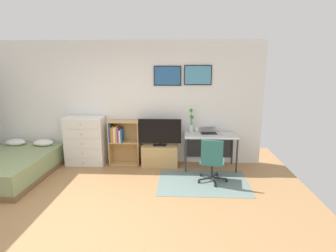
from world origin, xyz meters
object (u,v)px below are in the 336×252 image
bed (10,166)px  laptop (208,130)px  bookshelf (121,139)px  bamboo_vase (191,123)px  office_chair (212,160)px  television (160,132)px  wine_glass (197,129)px  computer_mouse (222,134)px  desk (210,140)px  tv_stand (160,155)px  dresser (85,141)px

bed → laptop: 4.08m
bookshelf → bamboo_vase: (1.54, 0.03, 0.39)m
office_chair → bamboo_vase: bearing=120.7°
bookshelf → television: 0.88m
television → office_chair: 1.38m
bamboo_vase → wine_glass: bamboo_vase is taller
bed → computer_mouse: 4.32m
desk → bamboo_vase: 0.55m
office_chair → computer_mouse: 0.89m
tv_stand → desk: size_ratio=0.71×
desk → television: bearing=-179.7°
dresser → desk: (2.74, -0.00, 0.06)m
television → laptop: 1.05m
tv_stand → wine_glass: bearing=-10.5°
tv_stand → laptop: size_ratio=1.83×
laptop → tv_stand: bearing=174.9°
dresser → office_chair: size_ratio=1.25×
tv_stand → office_chair: office_chair is taller
office_chair → television: bearing=150.7°
office_chair → tv_stand: bearing=149.9°
tv_stand → television: bearing=-90.0°
desk → dresser: bearing=180.0°
bed → television: bearing=16.1°
dresser → office_chair: 2.83m
desk → bamboo_vase: (-0.40, 0.10, 0.36)m
computer_mouse → wine_glass: size_ratio=0.58×
bed → office_chair: size_ratio=2.37×
bed → bamboo_vase: bearing=14.8°
wine_glass → dresser: bearing=176.9°
desk → computer_mouse: size_ratio=10.59×
office_chair → wine_glass: size_ratio=4.78×
laptop → computer_mouse: bearing=-31.3°
television → wine_glass: bearing=-8.9°
tv_stand → desk: bearing=-0.9°
office_chair → wine_glass: bearing=119.4°
bookshelf → television: (0.86, -0.08, 0.19)m
laptop → computer_mouse: size_ratio=4.10×
bed → desk: 4.09m
dresser → desk: size_ratio=0.98×
tv_stand → office_chair: bearing=-40.1°
dresser → wine_glass: size_ratio=5.98×
tv_stand → computer_mouse: size_ratio=7.51×
bookshelf → desk: bearing=-2.1°
desk → office_chair: (-0.04, -0.86, -0.14)m
laptop → bamboo_vase: 0.40m
tv_stand → bamboo_vase: 1.00m
television → wine_glass: television is taller
tv_stand → office_chair: (1.04, -0.88, 0.23)m
computer_mouse → bamboo_vase: 0.69m
bed → dresser: 1.52m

